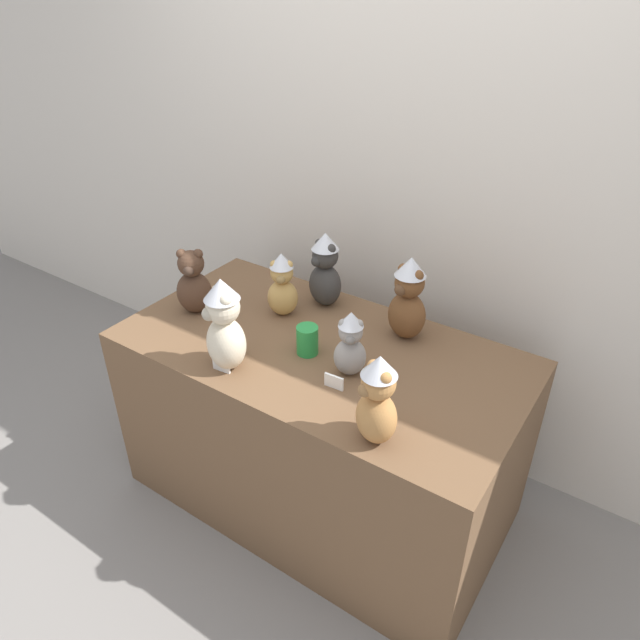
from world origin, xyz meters
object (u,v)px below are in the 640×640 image
teddy_bear_honey (282,285)px  party_cup_green (307,340)px  teddy_bear_charcoal (325,270)px  display_table (320,427)px  teddy_bear_cream (224,325)px  teddy_bear_caramel (377,400)px  teddy_bear_cocoa (193,283)px  teddy_bear_chestnut (408,299)px  teddy_bear_ash (350,344)px

teddy_bear_honey → party_cup_green: size_ratio=2.45×
teddy_bear_charcoal → teddy_bear_honey: (-0.09, -0.16, -0.02)m
teddy_bear_honey → party_cup_green: 0.30m
display_table → teddy_bear_cream: 0.66m
teddy_bear_caramel → teddy_bear_cocoa: teddy_bear_caramel is taller
display_table → teddy_bear_chestnut: teddy_bear_chestnut is taller
teddy_bear_charcoal → teddy_bear_ash: 0.49m
teddy_bear_cocoa → teddy_bear_ash: size_ratio=1.12×
teddy_bear_charcoal → teddy_bear_honey: size_ratio=1.18×
teddy_bear_honey → teddy_bear_ash: teddy_bear_honey is taller
party_cup_green → teddy_bear_charcoal: bearing=113.6°
teddy_bear_charcoal → teddy_bear_cocoa: teddy_bear_charcoal is taller
display_table → teddy_bear_cocoa: bearing=-173.3°
teddy_bear_charcoal → teddy_bear_cocoa: 0.53m
party_cup_green → teddy_bear_cocoa: bearing=-178.6°
teddy_bear_cocoa → party_cup_green: (0.55, 0.01, -0.07)m
teddy_bear_charcoal → teddy_bear_cream: teddy_bear_cream is taller
teddy_bear_honey → party_cup_green: teddy_bear_honey is taller
teddy_bear_caramel → teddy_bear_ash: (-0.24, 0.24, -0.03)m
teddy_bear_charcoal → teddy_bear_caramel: (0.57, -0.59, -0.01)m
teddy_bear_cream → party_cup_green: (0.19, 0.22, -0.12)m
teddy_bear_charcoal → teddy_bear_chestnut: 0.39m
teddy_bear_chestnut → teddy_bear_caramel: bearing=-57.1°
teddy_bear_honey → teddy_bear_caramel: size_ratio=0.89×
display_table → teddy_bear_caramel: (0.41, -0.31, 0.54)m
teddy_bear_ash → teddy_bear_honey: bearing=126.6°
teddy_bear_charcoal → teddy_bear_caramel: size_ratio=1.05×
teddy_bear_chestnut → teddy_bear_ash: bearing=-84.6°
teddy_bear_honey → teddy_bear_caramel: teddy_bear_caramel is taller
teddy_bear_ash → teddy_bear_chestnut: size_ratio=0.75×
teddy_bear_ash → teddy_bear_chestnut: 0.33m
teddy_bear_cocoa → teddy_bear_cream: bearing=-63.6°
teddy_bear_cream → teddy_bear_ash: 0.43m
teddy_bear_charcoal → teddy_bear_caramel: bearing=-30.9°
display_table → party_cup_green: size_ratio=13.82×
teddy_bear_cream → teddy_bear_cocoa: bearing=177.0°
display_table → teddy_bear_ash: 0.55m
teddy_bear_honey → teddy_bear_caramel: (0.67, -0.42, 0.02)m
teddy_bear_cocoa → teddy_bear_honey: bearing=-2.3°
teddy_bear_charcoal → teddy_bear_caramel: 0.82m
teddy_bear_cream → teddy_bear_cocoa: teddy_bear_cream is taller
teddy_bear_ash → teddy_bear_chestnut: teddy_bear_chestnut is taller
display_table → teddy_bear_cocoa: (-0.57, -0.07, 0.52)m
display_table → party_cup_green: (-0.02, -0.05, 0.45)m
teddy_bear_caramel → display_table: bearing=173.0°
teddy_bear_charcoal → teddy_bear_honey: bearing=-105.4°
teddy_bear_cream → party_cup_green: 0.31m
teddy_bear_cream → teddy_bear_cocoa: size_ratio=1.26×
teddy_bear_cream → display_table: bearing=81.0°
teddy_bear_honey → teddy_bear_ash: size_ratio=1.09×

